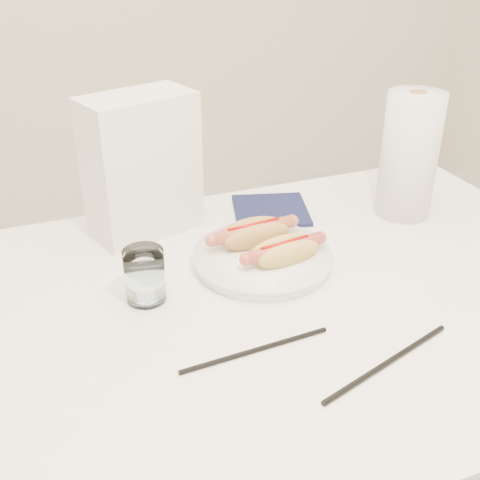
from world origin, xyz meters
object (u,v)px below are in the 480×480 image
object	(u,v)px
water_glass	(145,275)
napkin_box	(142,166)
hotdog_left	(253,234)
hotdog_right	(284,251)
table	(272,325)
paper_towel_roll	(409,155)
plate	(262,260)

from	to	relation	value
water_glass	napkin_box	xyz separation A→B (m)	(0.06, 0.23, 0.09)
napkin_box	hotdog_left	bearing A→B (deg)	-62.70
hotdog_left	hotdog_right	size ratio (longest dim) A/B	1.07
water_glass	hotdog_left	bearing A→B (deg)	18.71
table	paper_towel_roll	bearing A→B (deg)	25.84
hotdog_left	water_glass	xyz separation A→B (m)	(-0.21, -0.07, 0.00)
hotdog_left	water_glass	world-z (taller)	water_glass
table	hotdog_left	size ratio (longest dim) A/B	7.40
hotdog_left	table	bearing A→B (deg)	-104.04
hotdog_right	plate	bearing A→B (deg)	121.75
table	hotdog_right	world-z (taller)	hotdog_right
plate	napkin_box	world-z (taller)	napkin_box
hotdog_right	hotdog_left	bearing A→B (deg)	100.93
plate	paper_towel_roll	distance (m)	0.38
water_glass	table	bearing A→B (deg)	-18.33
table	plate	distance (m)	0.12
plate	hotdog_right	distance (m)	0.05
table	hotdog_left	xyz separation A→B (m)	(0.02, 0.14, 0.10)
hotdog_left	plate	bearing A→B (deg)	-95.47
water_glass	paper_towel_roll	xyz separation A→B (m)	(0.56, 0.11, 0.08)
water_glass	hotdog_right	bearing A→B (deg)	-0.66
hotdog_right	paper_towel_roll	distance (m)	0.35
hotdog_left	paper_towel_roll	world-z (taller)	paper_towel_roll
water_glass	paper_towel_roll	world-z (taller)	paper_towel_roll
napkin_box	hotdog_right	bearing A→B (deg)	-69.13
hotdog_left	napkin_box	size ratio (longest dim) A/B	0.61
paper_towel_roll	napkin_box	bearing A→B (deg)	166.70
hotdog_right	table	bearing A→B (deg)	-135.65
water_glass	napkin_box	world-z (taller)	napkin_box
water_glass	paper_towel_roll	distance (m)	0.58
hotdog_right	water_glass	xyz separation A→B (m)	(-0.24, 0.00, 0.01)
table	hotdog_left	world-z (taller)	hotdog_left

